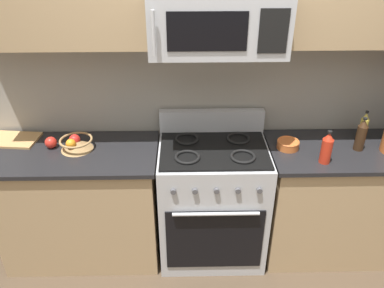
{
  "coord_description": "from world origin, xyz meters",
  "views": [
    {
      "loc": [
        -0.2,
        -1.65,
        2.29
      ],
      "look_at": [
        -0.15,
        0.51,
        1.03
      ],
      "focal_mm": 36.41,
      "sensor_mm": 36.0,
      "label": 1
    }
  ],
  "objects_px": {
    "microwave": "(218,23)",
    "bottle_soy": "(361,135)",
    "prep_bowl": "(288,144)",
    "range_oven": "(212,200)",
    "cutting_board": "(11,140)",
    "apple_loose": "(51,142)",
    "bottle_oil": "(363,127)",
    "fruit_basket": "(76,143)",
    "bottle_hot_sauce": "(327,148)"
  },
  "relations": [
    {
      "from": "microwave",
      "to": "bottle_soy",
      "type": "xyz_separation_m",
      "value": [
        0.99,
        -0.03,
        -0.74
      ]
    },
    {
      "from": "microwave",
      "to": "prep_bowl",
      "type": "distance_m",
      "value": 0.97
    },
    {
      "from": "range_oven",
      "to": "cutting_board",
      "type": "relative_size",
      "value": 2.94
    },
    {
      "from": "apple_loose",
      "to": "bottle_oil",
      "type": "xyz_separation_m",
      "value": [
        2.17,
        0.05,
        0.07
      ]
    },
    {
      "from": "fruit_basket",
      "to": "bottle_oil",
      "type": "xyz_separation_m",
      "value": [
        2.0,
        0.07,
        0.06
      ]
    },
    {
      "from": "microwave",
      "to": "prep_bowl",
      "type": "bearing_deg",
      "value": -0.64
    },
    {
      "from": "bottle_hot_sauce",
      "to": "apple_loose",
      "type": "bearing_deg",
      "value": 173.05
    },
    {
      "from": "microwave",
      "to": "fruit_basket",
      "type": "relative_size",
      "value": 3.53
    },
    {
      "from": "microwave",
      "to": "cutting_board",
      "type": "height_order",
      "value": "microwave"
    },
    {
      "from": "bottle_soy",
      "to": "cutting_board",
      "type": "bearing_deg",
      "value": 175.97
    },
    {
      "from": "cutting_board",
      "to": "apple_loose",
      "type": "bearing_deg",
      "value": -18.33
    },
    {
      "from": "prep_bowl",
      "to": "range_oven",
      "type": "bearing_deg",
      "value": -177.84
    },
    {
      "from": "fruit_basket",
      "to": "prep_bowl",
      "type": "xyz_separation_m",
      "value": [
        1.45,
        -0.02,
        -0.01
      ]
    },
    {
      "from": "fruit_basket",
      "to": "bottle_oil",
      "type": "height_order",
      "value": "bottle_oil"
    },
    {
      "from": "bottle_oil",
      "to": "prep_bowl",
      "type": "height_order",
      "value": "bottle_oil"
    },
    {
      "from": "bottle_hot_sauce",
      "to": "bottle_soy",
      "type": "distance_m",
      "value": 0.32
    },
    {
      "from": "fruit_basket",
      "to": "bottle_hot_sauce",
      "type": "xyz_separation_m",
      "value": [
        1.65,
        -0.2,
        0.06
      ]
    },
    {
      "from": "cutting_board",
      "to": "bottle_oil",
      "type": "xyz_separation_m",
      "value": [
        2.49,
        -0.06,
        0.1
      ]
    },
    {
      "from": "microwave",
      "to": "cutting_board",
      "type": "bearing_deg",
      "value": 174.47
    },
    {
      "from": "range_oven",
      "to": "bottle_oil",
      "type": "bearing_deg",
      "value": 5.84
    },
    {
      "from": "range_oven",
      "to": "bottle_soy",
      "type": "xyz_separation_m",
      "value": [
        0.99,
        -0.01,
        0.55
      ]
    },
    {
      "from": "cutting_board",
      "to": "bottle_hot_sauce",
      "type": "xyz_separation_m",
      "value": [
        2.15,
        -0.33,
        0.1
      ]
    },
    {
      "from": "prep_bowl",
      "to": "bottle_oil",
      "type": "bearing_deg",
      "value": 9.27
    },
    {
      "from": "bottle_soy",
      "to": "bottle_oil",
      "type": "bearing_deg",
      "value": 61.53
    },
    {
      "from": "cutting_board",
      "to": "bottle_soy",
      "type": "distance_m",
      "value": 2.44
    },
    {
      "from": "apple_loose",
      "to": "bottle_soy",
      "type": "height_order",
      "value": "bottle_soy"
    },
    {
      "from": "apple_loose",
      "to": "prep_bowl",
      "type": "height_order",
      "value": "apple_loose"
    },
    {
      "from": "bottle_hot_sauce",
      "to": "prep_bowl",
      "type": "relative_size",
      "value": 1.51
    },
    {
      "from": "microwave",
      "to": "fruit_basket",
      "type": "bearing_deg",
      "value": 179.31
    },
    {
      "from": "range_oven",
      "to": "bottle_oil",
      "type": "xyz_separation_m",
      "value": [
        1.05,
        0.11,
        0.54
      ]
    },
    {
      "from": "fruit_basket",
      "to": "cutting_board",
      "type": "relative_size",
      "value": 0.61
    },
    {
      "from": "bottle_hot_sauce",
      "to": "prep_bowl",
      "type": "height_order",
      "value": "bottle_hot_sauce"
    },
    {
      "from": "cutting_board",
      "to": "bottle_hot_sauce",
      "type": "bearing_deg",
      "value": -8.69
    },
    {
      "from": "bottle_hot_sauce",
      "to": "cutting_board",
      "type": "bearing_deg",
      "value": 171.31
    },
    {
      "from": "range_oven",
      "to": "apple_loose",
      "type": "bearing_deg",
      "value": 176.98
    },
    {
      "from": "range_oven",
      "to": "bottle_soy",
      "type": "height_order",
      "value": "bottle_soy"
    },
    {
      "from": "bottle_soy",
      "to": "bottle_oil",
      "type": "xyz_separation_m",
      "value": [
        0.06,
        0.11,
        -0.0
      ]
    },
    {
      "from": "fruit_basket",
      "to": "apple_loose",
      "type": "bearing_deg",
      "value": 172.76
    },
    {
      "from": "apple_loose",
      "to": "microwave",
      "type": "bearing_deg",
      "value": -1.74
    },
    {
      "from": "bottle_hot_sauce",
      "to": "bottle_oil",
      "type": "distance_m",
      "value": 0.44
    },
    {
      "from": "microwave",
      "to": "cutting_board",
      "type": "xyz_separation_m",
      "value": [
        -1.44,
        0.14,
        -0.84
      ]
    },
    {
      "from": "cutting_board",
      "to": "bottle_hot_sauce",
      "type": "relative_size",
      "value": 1.61
    },
    {
      "from": "microwave",
      "to": "fruit_basket",
      "type": "xyz_separation_m",
      "value": [
        -0.94,
        0.01,
        -0.8
      ]
    },
    {
      "from": "bottle_hot_sauce",
      "to": "bottle_soy",
      "type": "xyz_separation_m",
      "value": [
        0.28,
        0.16,
        0.01
      ]
    },
    {
      "from": "bottle_hot_sauce",
      "to": "prep_bowl",
      "type": "distance_m",
      "value": 0.28
    },
    {
      "from": "prep_bowl",
      "to": "apple_loose",
      "type": "bearing_deg",
      "value": 178.6
    },
    {
      "from": "fruit_basket",
      "to": "prep_bowl",
      "type": "relative_size",
      "value": 1.47
    },
    {
      "from": "bottle_soy",
      "to": "fruit_basket",
      "type": "bearing_deg",
      "value": 178.72
    },
    {
      "from": "range_oven",
      "to": "bottle_soy",
      "type": "relative_size",
      "value": 4.52
    },
    {
      "from": "apple_loose",
      "to": "bottle_oil",
      "type": "distance_m",
      "value": 2.18
    }
  ]
}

